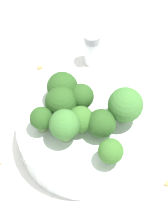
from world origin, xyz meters
TOP-DOWN VIEW (x-y plane):
  - ground_plane at (0.00, 0.00)m, footprint 3.00×3.00m
  - bowl at (0.00, 0.00)m, footprint 0.21×0.21m
  - broccoli_floret_0 at (-0.04, -0.00)m, footprint 0.05×0.05m
  - broccoli_floret_1 at (-0.05, 0.02)m, footprint 0.05×0.05m
  - broccoli_floret_2 at (0.03, 0.00)m, footprint 0.04×0.04m
  - broccoli_floret_3 at (-0.00, -0.01)m, footprint 0.04×0.04m
  - broccoli_floret_4 at (0.06, -0.03)m, footprint 0.04×0.04m
  - broccoli_floret_5 at (0.05, 0.04)m, footprint 0.05×0.05m
  - broccoli_floret_6 at (-0.01, -0.04)m, footprint 0.05×0.05m
  - broccoli_floret_7 at (-0.02, 0.02)m, footprint 0.04×0.04m
  - broccoli_floret_8 at (-0.05, -0.04)m, footprint 0.03×0.03m
  - pepper_shaker at (-0.08, 0.16)m, footprint 0.03×0.03m
  - almond_crumb_1 at (-0.15, 0.09)m, footprint 0.01×0.01m
  - almond_crumb_3 at (0.15, 0.00)m, footprint 0.01×0.01m

SIDE VIEW (x-z plane):
  - ground_plane at x=0.00m, z-range 0.00..0.00m
  - almond_crumb_3 at x=0.15m, z-range 0.00..0.01m
  - almond_crumb_1 at x=-0.15m, z-range 0.00..0.01m
  - bowl at x=0.00m, z-range 0.00..0.05m
  - pepper_shaker at x=-0.08m, z-range 0.00..0.07m
  - broccoli_floret_3 at x=0.00m, z-range 0.05..0.10m
  - broccoli_floret_2 at x=0.03m, z-range 0.05..0.10m
  - broccoli_floret_8 at x=-0.05m, z-range 0.05..0.10m
  - broccoli_floret_4 at x=0.06m, z-range 0.06..0.10m
  - broccoli_floret_0 at x=-0.04m, z-range 0.05..0.11m
  - broccoli_floret_7 at x=-0.02m, z-range 0.05..0.11m
  - broccoli_floret_1 at x=-0.05m, z-range 0.05..0.11m
  - broccoli_floret_6 at x=-0.01m, z-range 0.06..0.12m
  - broccoli_floret_5 at x=0.05m, z-range 0.06..0.12m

